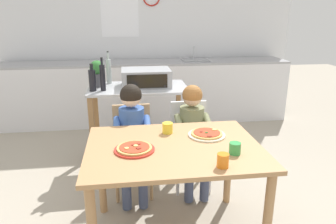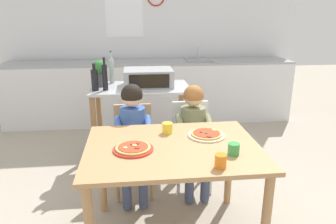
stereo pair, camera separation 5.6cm
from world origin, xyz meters
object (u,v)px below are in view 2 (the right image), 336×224
Objects in this scene: bottle_brown_beer at (95,79)px; drinking_cup_orange at (221,161)px; kitchen_island_cart at (141,112)px; dining_chair_left at (134,143)px; drinking_cup_green at (234,149)px; toaster_oven at (148,78)px; pizza_plate_cream at (206,134)px; pizza_plate_red_rimmed at (133,148)px; drinking_cup_yellow at (167,128)px; potted_herb_plant at (100,72)px; child_in_blue_striped_shirt at (133,129)px; child_in_olive_shirt at (194,127)px; bottle_dark_olive_oil at (105,77)px; dining_table at (173,160)px; bottle_clear_vinegar at (112,70)px; dining_chair_right at (191,139)px.

drinking_cup_orange is at bearing -60.24° from bottle_brown_beer.
kitchen_island_cart is 0.62m from dining_chair_left.
toaster_oven is at bearing 107.24° from drinking_cup_green.
pizza_plate_red_rimmed is at bearing -160.72° from pizza_plate_cream.
kitchen_island_cart reaches higher than drinking_cup_yellow.
potted_herb_plant is 1.00× the size of pizza_plate_cream.
potted_herb_plant reaches higher than drinking_cup_green.
child_in_blue_striped_shirt is at bearing -97.14° from kitchen_island_cart.
drinking_cup_green is at bearing -53.99° from dining_chair_left.
child_in_olive_shirt is at bearing -41.52° from potted_herb_plant.
pizza_plate_red_rimmed is 0.98× the size of pizza_plate_cream.
bottle_dark_olive_oil is 0.33× the size of child_in_blue_striped_shirt.
dining_chair_left is at bearing 170.75° from child_in_olive_shirt.
toaster_oven reaches higher than pizza_plate_cream.
toaster_oven is 1.37m from dining_table.
bottle_dark_olive_oil is at bearing -71.75° from potted_herb_plant.
drinking_cup_green is (0.37, -0.18, 0.14)m from dining_table.
dining_chair_left is (0.27, -0.49, -0.52)m from bottle_dark_olive_oil.
dining_chair_left is at bearing 134.26° from pizza_plate_cream.
dining_chair_left is 0.83m from pizza_plate_cream.
drinking_cup_yellow is 0.64m from drinking_cup_orange.
drinking_cup_yellow is (0.26, 0.29, 0.03)m from pizza_plate_red_rimmed.
child_in_olive_shirt is (0.91, -0.57, -0.34)m from bottle_brown_beer.
drinking_cup_yellow is at bearing -80.87° from kitchen_island_cart.
potted_herb_plant reaches higher than drinking_cup_yellow.
pizza_plate_red_rimmed is (0.00, -0.63, 0.10)m from child_in_blue_striped_shirt.
drinking_cup_orange is at bearing -68.73° from bottle_clear_vinegar.
bottle_brown_beer is at bearing -100.59° from potted_herb_plant.
dining_chair_right is 0.82× the size of child_in_olive_shirt.
bottle_dark_olive_oil reaches higher than pizza_plate_red_rimmed.
toaster_oven is at bearing 76.49° from child_in_blue_striped_shirt.
bottle_brown_beer is 3.57× the size of drinking_cup_green.
pizza_plate_cream is at bearing -38.79° from child_in_blue_striped_shirt.
potted_herb_plant reaches higher than dining_table.
bottle_clear_vinegar is 4.40× the size of drinking_cup_yellow.
child_in_blue_striped_shirt reaches higher than pizza_plate_cream.
toaster_oven reaches higher than dining_chair_right.
dining_table is at bearing -72.23° from bottle_clear_vinegar.
dining_table is 15.58× the size of drinking_cup_green.
bottle_clear_vinegar is (0.05, 0.34, 0.00)m from bottle_dark_olive_oil.
bottle_dark_olive_oil reaches higher than kitchen_island_cart.
child_in_olive_shirt is at bearing 97.25° from drinking_cup_green.
dining_table is at bearing -65.08° from child_in_blue_striped_shirt.
child_in_olive_shirt is at bearing -90.00° from dining_chair_right.
bottle_brown_beer is 0.79m from dining_chair_left.
pizza_plate_cream is 0.50m from drinking_cup_orange.
toaster_oven reaches higher than child_in_blue_striped_shirt.
drinking_cup_yellow is at bearing -119.53° from dining_chair_right.
bottle_clear_vinegar is at bearing 103.00° from child_in_blue_striped_shirt.
dining_table is 0.44m from drinking_cup_green.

